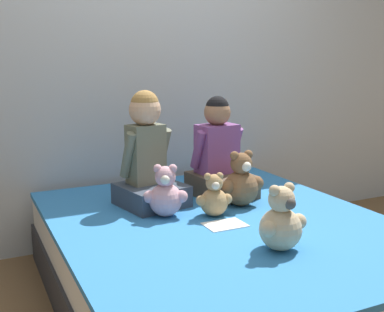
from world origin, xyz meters
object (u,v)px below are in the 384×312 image
at_px(child_on_right, 219,157).
at_px(teddy_bear_held_by_right_child, 241,183).
at_px(teddy_bear_held_by_left_child, 166,195).
at_px(sign_card, 225,225).
at_px(teddy_bear_at_foot_of_bed, 281,222).
at_px(child_on_left, 148,158).
at_px(teddy_bear_between_children, 214,198).
at_px(bed, 222,261).

bearing_deg(child_on_right, teddy_bear_held_by_right_child, -95.27).
height_order(teddy_bear_held_by_left_child, sign_card, teddy_bear_held_by_left_child).
xyz_separation_m(teddy_bear_at_foot_of_bed, sign_card, (-0.06, 0.39, -0.13)).
height_order(child_on_right, teddy_bear_at_foot_of_bed, child_on_right).
distance_m(child_on_left, teddy_bear_between_children, 0.47).
distance_m(teddy_bear_at_foot_of_bed, sign_card, 0.41).
relative_size(teddy_bear_between_children, teddy_bear_at_foot_of_bed, 0.79).
height_order(child_on_left, sign_card, child_on_left).
relative_size(child_on_right, sign_card, 2.93).
distance_m(child_on_left, teddy_bear_held_by_right_child, 0.56).
distance_m(bed, teddy_bear_held_by_left_child, 0.46).
xyz_separation_m(child_on_right, teddy_bear_held_by_right_child, (0.00, -0.26, -0.10)).
height_order(bed, sign_card, sign_card).
bearing_deg(teddy_bear_at_foot_of_bed, child_on_right, 70.94).
height_order(bed, teddy_bear_held_by_right_child, teddy_bear_held_by_right_child).
xyz_separation_m(child_on_right, sign_card, (-0.25, -0.51, -0.24)).
xyz_separation_m(teddy_bear_between_children, teddy_bear_at_foot_of_bed, (0.05, -0.54, 0.03)).
xyz_separation_m(teddy_bear_held_by_right_child, sign_card, (-0.25, -0.25, -0.13)).
distance_m(child_on_left, teddy_bear_at_foot_of_bed, 0.96).
bearing_deg(sign_card, teddy_bear_between_children, 84.29).
relative_size(teddy_bear_held_by_right_child, teddy_bear_between_children, 1.35).
relative_size(bed, teddy_bear_between_children, 8.40).
xyz_separation_m(child_on_right, teddy_bear_held_by_left_child, (-0.46, -0.25, -0.12)).
xyz_separation_m(child_on_left, teddy_bear_at_foot_of_bed, (0.29, -0.90, -0.15)).
bearing_deg(teddy_bear_held_by_left_child, child_on_left, 114.71).
bearing_deg(child_on_right, sign_card, -121.47).
bearing_deg(bed, teddy_bear_held_by_right_child, 40.02).
height_order(child_on_left, teddy_bear_at_foot_of_bed, child_on_left).
xyz_separation_m(bed, child_on_left, (-0.24, 0.45, 0.50)).
bearing_deg(teddy_bear_held_by_left_child, teddy_bear_at_foot_of_bed, -43.27).
distance_m(child_on_left, child_on_right, 0.47).
bearing_deg(child_on_right, child_on_left, 174.08).
bearing_deg(child_on_right, teddy_bear_held_by_left_child, -157.79).
distance_m(child_on_left, teddy_bear_held_by_left_child, 0.29).
relative_size(teddy_bear_held_by_left_child, teddy_bear_held_by_right_child, 0.89).
bearing_deg(teddy_bear_held_by_right_child, child_on_right, 91.11).
bearing_deg(bed, sign_card, -107.97).
bearing_deg(teddy_bear_between_children, sign_card, -83.89).
distance_m(child_on_right, teddy_bear_between_children, 0.45).
relative_size(child_on_left, child_on_right, 1.08).
relative_size(bed, teddy_bear_at_foot_of_bed, 6.65).
height_order(bed, child_on_right, child_on_right).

